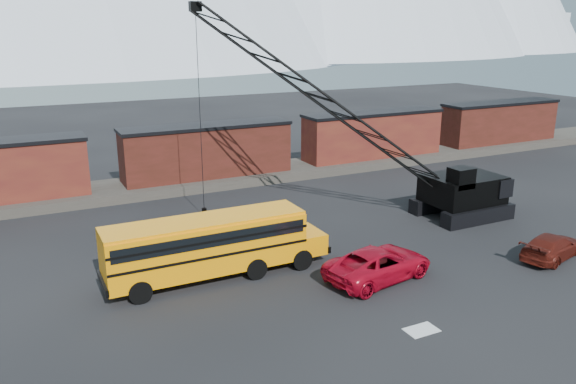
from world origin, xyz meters
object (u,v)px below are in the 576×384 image
maroon_suv (552,246)px  crawler_crane (325,101)px  red_pickup (379,264)px  school_bus (213,244)px

maroon_suv → crawler_crane: (-7.85, 11.56, 7.12)m
red_pickup → crawler_crane: (2.22, 9.50, 6.99)m
school_bus → red_pickup: school_bus is taller
maroon_suv → school_bus: bearing=56.3°
school_bus → crawler_crane: (9.60, 5.60, 6.01)m
school_bus → maroon_suv: bearing=-18.9°
red_pickup → crawler_crane: size_ratio=0.31×
school_bus → crawler_crane: bearing=30.3°
red_pickup → maroon_suv: (10.08, -2.06, -0.14)m
red_pickup → crawler_crane: crawler_crane is taller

